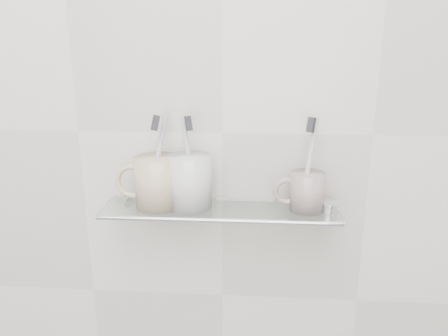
# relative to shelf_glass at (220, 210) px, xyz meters

# --- Properties ---
(wall_back) EXTENTS (2.50, 0.00, 2.50)m
(wall_back) POSITION_rel_shelf_glass_xyz_m (0.00, 0.06, 0.15)
(wall_back) COLOR beige
(wall_back) RESTS_ON ground
(shelf_glass) EXTENTS (0.50, 0.12, 0.01)m
(shelf_glass) POSITION_rel_shelf_glass_xyz_m (0.00, 0.00, 0.00)
(shelf_glass) COLOR silver
(shelf_glass) RESTS_ON wall_back
(shelf_rail) EXTENTS (0.50, 0.01, 0.01)m
(shelf_rail) POSITION_rel_shelf_glass_xyz_m (0.00, -0.06, 0.00)
(shelf_rail) COLOR silver
(shelf_rail) RESTS_ON shelf_glass
(bracket_left) EXTENTS (0.02, 0.03, 0.02)m
(bracket_left) POSITION_rel_shelf_glass_xyz_m (-0.21, 0.05, -0.01)
(bracket_left) COLOR silver
(bracket_left) RESTS_ON wall_back
(bracket_right) EXTENTS (0.02, 0.03, 0.02)m
(bracket_right) POSITION_rel_shelf_glass_xyz_m (0.21, 0.05, -0.01)
(bracket_right) COLOR silver
(bracket_right) RESTS_ON wall_back
(mug_left) EXTENTS (0.11, 0.11, 0.11)m
(mug_left) POSITION_rel_shelf_glass_xyz_m (-0.13, 0.00, 0.06)
(mug_left) COLOR beige
(mug_left) RESTS_ON shelf_glass
(mug_left_handle) EXTENTS (0.08, 0.01, 0.08)m
(mug_left_handle) POSITION_rel_shelf_glass_xyz_m (-0.19, 0.00, 0.06)
(mug_left_handle) COLOR beige
(mug_left_handle) RESTS_ON mug_left
(toothbrush_left) EXTENTS (0.04, 0.07, 0.18)m
(toothbrush_left) POSITION_rel_shelf_glass_xyz_m (-0.13, 0.00, 0.10)
(toothbrush_left) COLOR #9D9ABA
(toothbrush_left) RESTS_ON mug_left
(bristles_left) EXTENTS (0.02, 0.03, 0.04)m
(bristles_left) POSITION_rel_shelf_glass_xyz_m (-0.13, 0.00, 0.19)
(bristles_left) COLOR #26262B
(bristles_left) RESTS_ON toothbrush_left
(mug_center) EXTENTS (0.10, 0.10, 0.11)m
(mug_center) POSITION_rel_shelf_glass_xyz_m (-0.06, 0.00, 0.06)
(mug_center) COLOR silver
(mug_center) RESTS_ON shelf_glass
(mug_center_handle) EXTENTS (0.08, 0.01, 0.08)m
(mug_center_handle) POSITION_rel_shelf_glass_xyz_m (-0.12, 0.00, 0.06)
(mug_center_handle) COLOR silver
(mug_center_handle) RESTS_ON mug_center
(toothbrush_center) EXTENTS (0.04, 0.04, 0.19)m
(toothbrush_center) POSITION_rel_shelf_glass_xyz_m (-0.06, 0.00, 0.10)
(toothbrush_center) COLOR #9AA7B1
(toothbrush_center) RESTS_ON mug_center
(bristles_center) EXTENTS (0.02, 0.03, 0.03)m
(bristles_center) POSITION_rel_shelf_glass_xyz_m (-0.06, 0.00, 0.19)
(bristles_center) COLOR #26262B
(bristles_center) RESTS_ON toothbrush_center
(mug_right) EXTENTS (0.08, 0.08, 0.08)m
(mug_right) POSITION_rel_shelf_glass_xyz_m (0.18, 0.00, 0.04)
(mug_right) COLOR silver
(mug_right) RESTS_ON shelf_glass
(mug_right_handle) EXTENTS (0.06, 0.01, 0.06)m
(mug_right_handle) POSITION_rel_shelf_glass_xyz_m (0.14, 0.00, 0.04)
(mug_right_handle) COLOR silver
(mug_right_handle) RESTS_ON mug_right
(toothbrush_right) EXTENTS (0.04, 0.05, 0.19)m
(toothbrush_right) POSITION_rel_shelf_glass_xyz_m (0.18, 0.00, 0.10)
(toothbrush_right) COLOR beige
(toothbrush_right) RESTS_ON mug_right
(bristles_right) EXTENTS (0.02, 0.03, 0.03)m
(bristles_right) POSITION_rel_shelf_glass_xyz_m (0.18, 0.00, 0.19)
(bristles_right) COLOR #26262B
(bristles_right) RESTS_ON toothbrush_right
(chrome_cap) EXTENTS (0.04, 0.04, 0.02)m
(chrome_cap) POSITION_rel_shelf_glass_xyz_m (0.23, 0.00, 0.01)
(chrome_cap) COLOR silver
(chrome_cap) RESTS_ON shelf_glass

